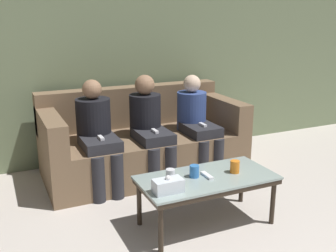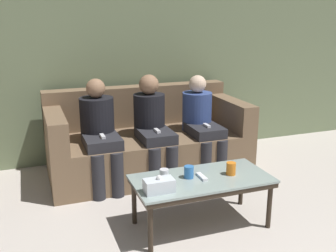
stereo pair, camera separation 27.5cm
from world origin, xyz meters
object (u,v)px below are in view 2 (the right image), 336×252
couch (147,142)px  cup_near_right (164,175)px  seated_person_mid_left (153,124)px  seated_person_mid_right (201,121)px  coffee_table (202,183)px  cup_far_center (189,172)px  game_remote (202,177)px  seated_person_left_end (100,130)px  cup_near_left (231,169)px  tissue_box (159,185)px

couch → cup_near_right: bearing=-100.8°
seated_person_mid_left → seated_person_mid_right: size_ratio=1.03×
coffee_table → cup_far_center: bearing=159.8°
game_remote → seated_person_left_end: seated_person_left_end is taller
cup_near_left → tissue_box: tissue_box is taller
cup_near_right → cup_far_center: (0.20, -0.02, 0.00)m
game_remote → seated_person_mid_left: (-0.06, 1.09, 0.16)m
cup_far_center → seated_person_mid_right: (0.59, 1.05, 0.10)m
seated_person_mid_left → coffee_table: bearing=-86.9°
tissue_box → seated_person_mid_right: bearing=53.5°
couch → cup_near_left: couch is taller
cup_near_right → tissue_box: size_ratio=0.42×
seated_person_left_end → cup_far_center: bearing=-64.2°
cup_near_right → seated_person_mid_left: (0.24, 1.03, 0.12)m
coffee_table → seated_person_left_end: (-0.61, 1.09, 0.20)m
couch → cup_near_right: (-0.24, -1.25, 0.14)m
seated_person_left_end → seated_person_mid_right: 1.10m
coffee_table → game_remote: bearing=93.6°
seated_person_mid_right → game_remote: bearing=-114.5°
seated_person_mid_right → tissue_box: bearing=-126.5°
cup_near_left → game_remote: 0.26m
coffee_table → seated_person_left_end: size_ratio=1.03×
cup_near_left → cup_far_center: bearing=170.7°
cup_far_center → game_remote: size_ratio=0.66×
cup_near_left → seated_person_mid_left: size_ratio=0.09×
coffee_table → tissue_box: 0.43m
cup_near_right → couch: bearing=79.2°
couch → tissue_box: couch is taller
game_remote → seated_person_mid_left: bearing=93.1°
cup_far_center → game_remote: bearing=-20.2°
cup_near_left → seated_person_left_end: (-0.86, 1.11, 0.11)m
cup_near_left → seated_person_mid_right: size_ratio=0.10×
coffee_table → tissue_box: bearing=-162.3°
seated_person_mid_right → seated_person_mid_left: bearing=179.4°
cup_near_right → tissue_box: bearing=-119.4°
seated_person_mid_left → seated_person_mid_right: bearing=-0.6°
cup_near_left → seated_person_mid_right: (0.24, 1.10, 0.09)m
seated_person_mid_left → cup_near_left: bearing=-74.4°
couch → tissue_box: size_ratio=9.60×
cup_near_right → cup_far_center: cup_far_center is taller
cup_near_right → seated_person_mid_left: seated_person_mid_left is taller
coffee_table → cup_near_left: (0.25, -0.02, 0.09)m
game_remote → seated_person_left_end: (-0.61, 1.09, 0.15)m
couch → seated_person_mid_right: bearing=-22.7°
coffee_table → seated_person_mid_left: (-0.06, 1.09, 0.21)m
cup_near_left → cup_near_right: bearing=171.8°
couch → tissue_box: 1.49m
couch → game_remote: couch is taller
cup_near_left → seated_person_mid_left: 1.16m
couch → cup_near_left: bearing=-77.0°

